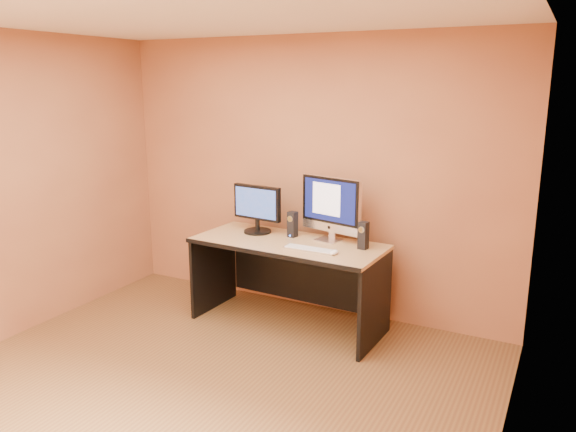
# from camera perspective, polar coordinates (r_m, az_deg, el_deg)

# --- Properties ---
(floor) EXTENTS (4.00, 4.00, 0.00)m
(floor) POSITION_cam_1_polar(r_m,az_deg,el_deg) (4.18, -10.28, -18.12)
(floor) COLOR brown
(floor) RESTS_ON ground
(walls) EXTENTS (4.00, 4.00, 2.60)m
(walls) POSITION_cam_1_polar(r_m,az_deg,el_deg) (3.67, -11.12, -0.55)
(walls) COLOR #A46842
(walls) RESTS_ON ground
(ceiling) EXTENTS (4.00, 4.00, 0.00)m
(ceiling) POSITION_cam_1_polar(r_m,az_deg,el_deg) (3.59, -12.12, 20.01)
(ceiling) COLOR white
(ceiling) RESTS_ON walls
(desk) EXTENTS (1.74, 0.83, 0.79)m
(desk) POSITION_cam_1_polar(r_m,az_deg,el_deg) (5.11, 0.00, -6.90)
(desk) COLOR tan
(desk) RESTS_ON ground
(imac) EXTENTS (0.64, 0.36, 0.59)m
(imac) POSITION_cam_1_polar(r_m,az_deg,el_deg) (4.96, 4.17, 0.75)
(imac) COLOR silver
(imac) RESTS_ON desk
(second_monitor) EXTENTS (0.54, 0.31, 0.45)m
(second_monitor) POSITION_cam_1_polar(r_m,az_deg,el_deg) (5.24, -3.15, 0.69)
(second_monitor) COLOR black
(second_monitor) RESTS_ON desk
(speaker_left) EXTENTS (0.08, 0.09, 0.23)m
(speaker_left) POSITION_cam_1_polar(r_m,az_deg,el_deg) (5.12, 0.47, -0.85)
(speaker_left) COLOR black
(speaker_left) RESTS_ON desk
(speaker_right) EXTENTS (0.08, 0.09, 0.23)m
(speaker_right) POSITION_cam_1_polar(r_m,az_deg,el_deg) (4.79, 7.67, -1.97)
(speaker_right) COLOR black
(speaker_right) RESTS_ON desk
(keyboard) EXTENTS (0.46, 0.13, 0.02)m
(keyboard) POSITION_cam_1_polar(r_m,az_deg,el_deg) (4.74, 2.25, -3.38)
(keyboard) COLOR silver
(keyboard) RESTS_ON desk
(mouse) EXTENTS (0.07, 0.11, 0.04)m
(mouse) POSITION_cam_1_polar(r_m,az_deg,el_deg) (4.64, 4.69, -3.68)
(mouse) COLOR white
(mouse) RESTS_ON desk
(cable_a) EXTENTS (0.11, 0.22, 0.01)m
(cable_a) POSITION_cam_1_polar(r_m,az_deg,el_deg) (5.09, 4.68, -2.28)
(cable_a) COLOR black
(cable_a) RESTS_ON desk
(cable_b) EXTENTS (0.09, 0.18, 0.01)m
(cable_b) POSITION_cam_1_polar(r_m,az_deg,el_deg) (5.12, 3.82, -2.17)
(cable_b) COLOR black
(cable_b) RESTS_ON desk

